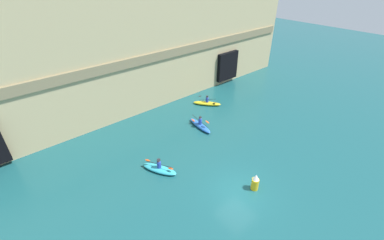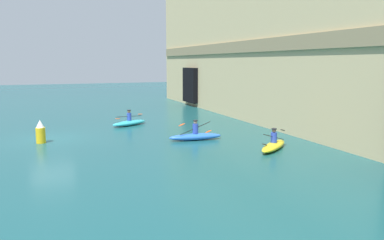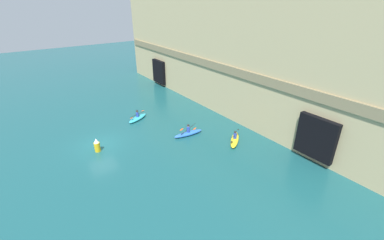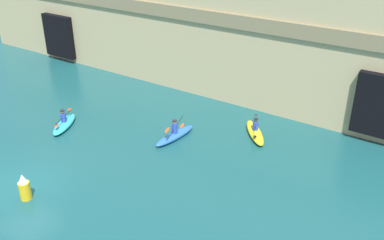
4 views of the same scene
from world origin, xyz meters
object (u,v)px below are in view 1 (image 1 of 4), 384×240
at_px(marker_buoy, 255,182).
at_px(kayak_cyan, 159,169).
at_px(kayak_yellow, 207,103).
at_px(kayak_blue, 200,125).

bearing_deg(marker_buoy, kayak_cyan, 125.02).
xyz_separation_m(kayak_yellow, marker_buoy, (-6.11, -11.49, 0.39)).
height_order(kayak_cyan, marker_buoy, marker_buoy).
distance_m(kayak_yellow, marker_buoy, 13.02).
relative_size(kayak_blue, marker_buoy, 2.42).
distance_m(kayak_blue, marker_buoy, 8.85).
xyz_separation_m(kayak_cyan, kayak_yellow, (10.25, 5.57, 0.00)).
xyz_separation_m(kayak_blue, kayak_yellow, (3.71, 2.97, -0.02)).
relative_size(kayak_yellow, marker_buoy, 2.16).
xyz_separation_m(kayak_blue, marker_buoy, (-2.39, -8.52, 0.37)).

